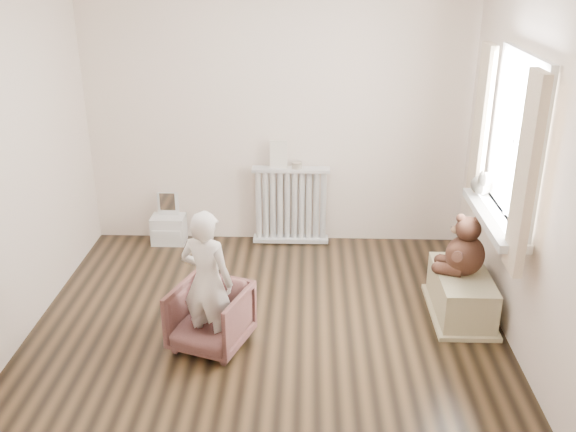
{
  "coord_description": "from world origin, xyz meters",
  "views": [
    {
      "loc": [
        0.3,
        -4.08,
        2.7
      ],
      "look_at": [
        0.15,
        0.45,
        0.8
      ],
      "focal_mm": 40.0,
      "sensor_mm": 36.0,
      "label": 1
    }
  ],
  "objects_px": {
    "radiator": "(291,206)",
    "armchair": "(210,317)",
    "child": "(207,282)",
    "plush_cat": "(481,183)",
    "toy_vanity": "(168,217)",
    "toy_bench": "(461,291)",
    "teddy_bear": "(467,236)"
  },
  "relations": [
    {
      "from": "armchair",
      "to": "child",
      "type": "distance_m",
      "value": 0.32
    },
    {
      "from": "toy_bench",
      "to": "toy_vanity",
      "type": "bearing_deg",
      "value": 153.98
    },
    {
      "from": "toy_bench",
      "to": "teddy_bear",
      "type": "relative_size",
      "value": 1.59
    },
    {
      "from": "toy_vanity",
      "to": "child",
      "type": "height_order",
      "value": "child"
    },
    {
      "from": "toy_bench",
      "to": "radiator",
      "type": "bearing_deg",
      "value": 136.96
    },
    {
      "from": "child",
      "to": "plush_cat",
      "type": "xyz_separation_m",
      "value": [
        2.05,
        0.86,
        0.45
      ]
    },
    {
      "from": "child",
      "to": "teddy_bear",
      "type": "bearing_deg",
      "value": -143.8
    },
    {
      "from": "radiator",
      "to": "plush_cat",
      "type": "distance_m",
      "value": 1.91
    },
    {
      "from": "toy_vanity",
      "to": "child",
      "type": "relative_size",
      "value": 0.48
    },
    {
      "from": "toy_vanity",
      "to": "armchair",
      "type": "relative_size",
      "value": 0.98
    },
    {
      "from": "toy_vanity",
      "to": "plush_cat",
      "type": "height_order",
      "value": "plush_cat"
    },
    {
      "from": "teddy_bear",
      "to": "radiator",
      "type": "bearing_deg",
      "value": 155.58
    },
    {
      "from": "child",
      "to": "plush_cat",
      "type": "height_order",
      "value": "plush_cat"
    },
    {
      "from": "armchair",
      "to": "toy_bench",
      "type": "relative_size",
      "value": 0.68
    },
    {
      "from": "radiator",
      "to": "armchair",
      "type": "distance_m",
      "value": 1.88
    },
    {
      "from": "armchair",
      "to": "toy_bench",
      "type": "height_order",
      "value": "armchair"
    },
    {
      "from": "child",
      "to": "teddy_bear",
      "type": "distance_m",
      "value": 2.0
    },
    {
      "from": "toy_vanity",
      "to": "toy_bench",
      "type": "height_order",
      "value": "toy_vanity"
    },
    {
      "from": "armchair",
      "to": "teddy_bear",
      "type": "bearing_deg",
      "value": 34.81
    },
    {
      "from": "radiator",
      "to": "teddy_bear",
      "type": "xyz_separation_m",
      "value": [
        1.38,
        -1.28,
        0.28
      ]
    },
    {
      "from": "radiator",
      "to": "armchair",
      "type": "xyz_separation_m",
      "value": [
        -0.53,
        -1.79,
        -0.15
      ]
    },
    {
      "from": "plush_cat",
      "to": "teddy_bear",
      "type": "bearing_deg",
      "value": -119.91
    },
    {
      "from": "toy_vanity",
      "to": "toy_bench",
      "type": "distance_m",
      "value": 2.88
    },
    {
      "from": "armchair",
      "to": "teddy_bear",
      "type": "xyz_separation_m",
      "value": [
        1.91,
        0.52,
        0.43
      ]
    },
    {
      "from": "child",
      "to": "teddy_bear",
      "type": "relative_size",
      "value": 2.23
    },
    {
      "from": "toy_bench",
      "to": "teddy_bear",
      "type": "bearing_deg",
      "value": 93.17
    },
    {
      "from": "toy_vanity",
      "to": "toy_bench",
      "type": "bearing_deg",
      "value": -26.02
    },
    {
      "from": "child",
      "to": "plush_cat",
      "type": "distance_m",
      "value": 2.27
    },
    {
      "from": "radiator",
      "to": "toy_vanity",
      "type": "xyz_separation_m",
      "value": [
        -1.2,
        -0.03,
        -0.11
      ]
    },
    {
      "from": "radiator",
      "to": "child",
      "type": "bearing_deg",
      "value": -106.02
    },
    {
      "from": "radiator",
      "to": "toy_bench",
      "type": "bearing_deg",
      "value": -43.04
    },
    {
      "from": "radiator",
      "to": "toy_vanity",
      "type": "height_order",
      "value": "radiator"
    }
  ]
}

